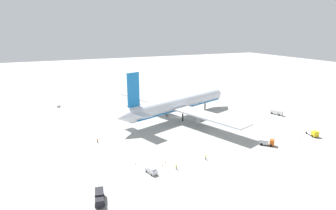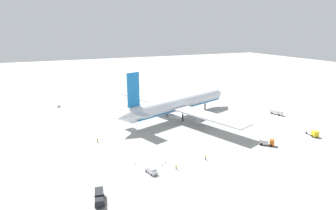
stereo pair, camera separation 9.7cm
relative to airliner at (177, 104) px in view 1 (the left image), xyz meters
The scene contains 16 objects.
ground_plane 7.27m from the airliner, 19.99° to the left, with size 600.00×600.00×0.00m, color #9E9E99.
airliner is the anchor object (origin of this frame).
service_truck_0 72.95m from the airliner, 131.95° to the right, with size 3.25×6.65×2.50m.
service_truck_1 52.48m from the airliner, 18.04° to the right, with size 3.70×6.75×2.59m.
service_truck_2 60.67m from the airliner, 46.91° to the right, with size 3.68×6.32×2.57m.
service_truck_3 47.54m from the airliner, 69.37° to the right, with size 5.35×5.50×2.46m.
service_van 56.07m from the airliner, 124.18° to the right, with size 2.89×4.51×1.97m.
baggage_cart_0 70.43m from the airliner, 139.00° to the left, with size 1.88×3.53×1.28m.
baggage_cart_1 48.30m from the airliner, 99.64° to the left, with size 2.79×2.79×1.16m.
ground_worker_0 52.62m from the airliner, 116.33° to the right, with size 0.56×0.56×1.65m.
ground_worker_1 46.70m from the airliner, 103.81° to the right, with size 0.56×0.56×1.71m.
ground_worker_2 45.11m from the airliner, 160.29° to the right, with size 0.56×0.56×1.74m.
traffic_cone_0 50.63m from the airliner, 121.48° to the right, with size 0.36×0.36×0.55m, color orange.
traffic_cone_1 48.71m from the airliner, 120.67° to the right, with size 0.36×0.36×0.55m, color orange.
traffic_cone_2 51.78m from the airliner, 131.40° to the right, with size 0.36×0.36×0.55m, color orange.
traffic_cone_3 56.24m from the airliner, 52.95° to the right, with size 0.36×0.36×0.55m, color orange.
Camera 1 is at (-59.00, -117.98, 43.00)m, focal length 29.41 mm.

